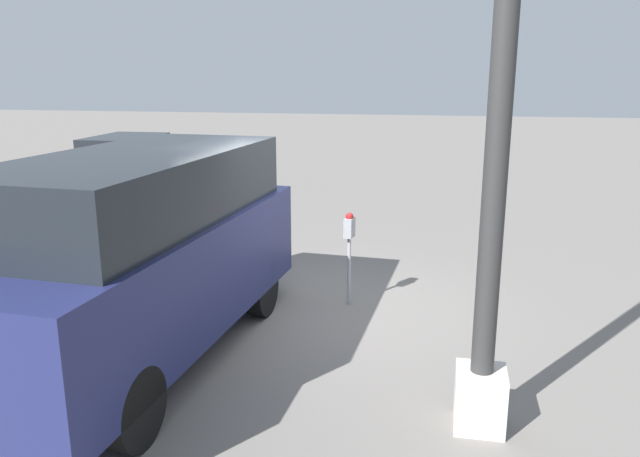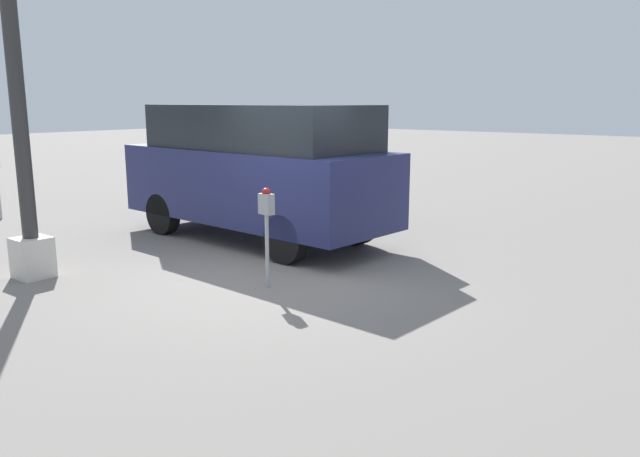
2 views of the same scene
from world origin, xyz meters
The scene contains 5 objects.
ground_plane centered at (0.00, 0.00, 0.00)m, with size 80.00×80.00×0.00m, color slate.
parking_meter_near centered at (-0.48, 0.49, 0.95)m, with size 0.21×0.14×1.29m.
lamp_post centered at (2.32, 2.13, 2.18)m, with size 0.44×0.44×5.77m.
parked_van centered at (1.61, -1.48, 1.23)m, with size 5.10×2.17×2.28m.
car_distant centered at (-8.44, -7.02, 0.74)m, with size 4.50×1.93×1.40m.
Camera 1 is at (7.53, 1.74, 3.10)m, focal length 35.00 mm.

